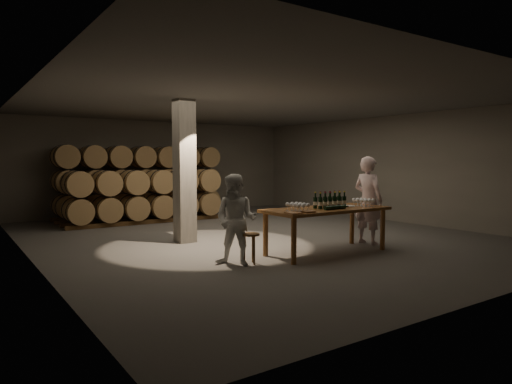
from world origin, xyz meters
TOP-DOWN VIEW (x-y plane):
  - room at (-1.80, 0.20)m, footprint 12.00×12.00m
  - tasting_table at (0.00, -2.50)m, footprint 2.60×1.10m
  - barrel_stack_back at (-0.96, 5.20)m, footprint 5.48×0.95m
  - barrel_stack_front at (-1.35, 3.80)m, footprint 4.70×0.95m
  - bottle_cluster at (0.10, -2.50)m, footprint 0.73×0.23m
  - lying_bottles at (-0.04, -2.79)m, footprint 0.62×0.08m
  - glass_cluster_left at (-0.85, -2.63)m, footprint 0.30×0.41m
  - glass_cluster_right at (0.92, -2.63)m, footprint 0.30×0.41m
  - plate at (0.58, -2.51)m, footprint 0.31×0.31m
  - notebook_near at (-0.80, -2.88)m, footprint 0.24×0.20m
  - notebook_corner at (-1.15, -2.87)m, footprint 0.24×0.30m
  - pen at (-0.73, -2.92)m, footprint 0.15×0.02m
  - stool at (-1.78, -2.45)m, footprint 0.33×0.33m
  - person_man at (1.44, -2.30)m, footprint 0.53×0.75m
  - person_woman at (-2.06, -2.41)m, footprint 0.96×0.99m

SIDE VIEW (x-z plane):
  - stool at x=-1.78m, z-range 0.17..0.72m
  - tasting_table at x=0.00m, z-range 0.35..1.25m
  - person_woman at x=-2.06m, z-range 0.00..1.61m
  - barrel_stack_front at x=-1.35m, z-range 0.04..1.61m
  - pen at x=-0.73m, z-range 0.90..0.91m
  - plate at x=0.58m, z-range 0.90..0.92m
  - notebook_corner at x=-1.15m, z-range 0.90..0.92m
  - notebook_near at x=-0.80m, z-range 0.90..0.93m
  - lying_bottles at x=-0.04m, z-range 0.90..0.98m
  - person_man at x=1.44m, z-range 0.00..1.94m
  - glass_cluster_right at x=0.92m, z-range 0.94..1.10m
  - bottle_cluster at x=0.10m, z-range 0.85..1.18m
  - glass_cluster_left at x=-0.85m, z-range 0.94..1.10m
  - barrel_stack_back at x=-0.96m, z-range 0.04..2.35m
  - room at x=-1.80m, z-range -4.40..7.60m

